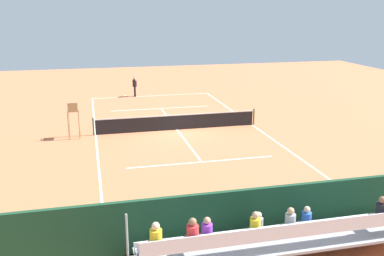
% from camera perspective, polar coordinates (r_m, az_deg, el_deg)
% --- Properties ---
extents(ground_plane, '(60.00, 60.00, 0.00)m').
position_cam_1_polar(ground_plane, '(27.21, -1.97, -0.22)').
color(ground_plane, '#CC7047').
extents(court_line_markings, '(10.10, 22.20, 0.01)m').
position_cam_1_polar(court_line_markings, '(27.24, -1.99, -0.20)').
color(court_line_markings, white).
rests_on(court_line_markings, ground).
extents(tennis_net, '(10.30, 0.10, 1.07)m').
position_cam_1_polar(tennis_net, '(27.08, -1.98, 0.80)').
color(tennis_net, black).
rests_on(tennis_net, ground).
extents(backdrop_wall, '(18.00, 0.16, 2.00)m').
position_cam_1_polar(backdrop_wall, '(14.30, 9.62, -11.36)').
color(backdrop_wall, '#194228').
rests_on(backdrop_wall, ground).
extents(bleacher_stand, '(9.06, 2.40, 2.48)m').
position_cam_1_polar(bleacher_stand, '(13.17, 11.80, -14.08)').
color(bleacher_stand, '#9EA0A5').
rests_on(bleacher_stand, ground).
extents(umpire_chair, '(0.67, 0.67, 2.14)m').
position_cam_1_polar(umpire_chair, '(26.07, -15.33, 1.50)').
color(umpire_chair, '#A88456').
rests_on(umpire_chair, ground).
extents(courtside_bench, '(1.80, 0.40, 0.93)m').
position_cam_1_polar(courtside_bench, '(16.21, 17.39, -10.24)').
color(courtside_bench, '#33383D').
rests_on(courtside_bench, ground).
extents(equipment_bag, '(0.90, 0.36, 0.36)m').
position_cam_1_polar(equipment_bag, '(15.40, 10.86, -12.79)').
color(equipment_bag, '#B22D2D').
rests_on(equipment_bag, ground).
extents(tennis_player, '(0.38, 0.54, 1.93)m').
position_cam_1_polar(tennis_player, '(37.50, -7.54, 5.66)').
color(tennis_player, black).
rests_on(tennis_player, ground).
extents(tennis_racket, '(0.39, 0.59, 0.03)m').
position_cam_1_polar(tennis_racket, '(38.09, -8.72, 4.23)').
color(tennis_racket, black).
rests_on(tennis_racket, ground).
extents(tennis_ball_near, '(0.07, 0.07, 0.07)m').
position_cam_1_polar(tennis_ball_near, '(35.34, -4.77, 3.50)').
color(tennis_ball_near, '#CCDB33').
rests_on(tennis_ball_near, ground).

